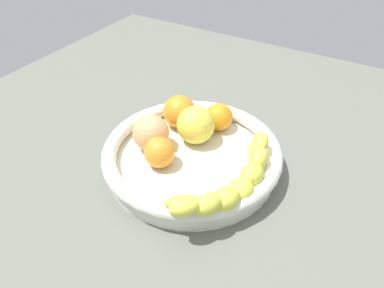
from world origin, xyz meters
The scene contains 9 objects.
kitchen_counter centered at (0.00, 0.00, 1.50)cm, with size 120.00×120.00×3.00cm, color #606459.
fruit_bowl centered at (0.00, 0.00, 5.57)cm, with size 32.29×32.29×5.00cm.
banana_draped_left centered at (10.61, -6.10, 8.29)cm, with size 10.47×21.66×5.34cm.
banana_draped_right centered at (11.02, -5.14, 8.58)cm, with size 9.61×24.74×5.87cm.
orange_front centered at (-0.13, 10.42, 8.04)cm, with size 5.37×5.37×5.37cm, color orange.
orange_mid_left centered at (-3.82, -4.61, 8.09)cm, with size 5.48×5.48×5.48cm, color orange.
orange_mid_right centered at (-7.22, 7.34, 8.62)cm, with size 6.53×6.53×6.53cm, color orange.
peach_blush centered at (-7.86, -1.40, 8.73)cm, with size 6.75×6.75×6.75cm, color #F3A368.
apple_yellow centered at (-1.94, 4.66, 8.96)cm, with size 7.22×7.22×7.22cm, color yellow.
Camera 1 is at (26.66, -45.14, 49.49)cm, focal length 35.26 mm.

